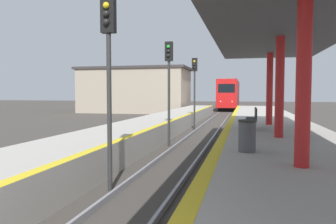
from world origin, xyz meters
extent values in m
cube|color=black|center=(0.00, 52.01, 0.28)|extent=(2.35, 17.00, 0.55)
cube|color=maroon|center=(0.00, 52.01, 2.49)|extent=(2.76, 18.89, 3.88)
cube|color=red|center=(0.00, 42.64, 2.49)|extent=(2.70, 0.16, 3.80)
cube|color=black|center=(0.00, 42.58, 3.17)|extent=(2.21, 0.06, 1.16)
cube|color=slate|center=(0.00, 52.01, 4.55)|extent=(2.35, 17.95, 0.24)
sphere|color=white|center=(-0.76, 42.58, 1.42)|extent=(0.18, 0.18, 0.18)
sphere|color=white|center=(0.76, 42.58, 1.42)|extent=(0.18, 0.18, 0.18)
cylinder|color=#2D2D2D|center=(-0.99, 6.38, 2.02)|extent=(0.12, 0.12, 4.04)
cube|color=black|center=(-0.99, 6.38, 4.49)|extent=(0.36, 0.20, 0.90)
sphere|color=yellow|center=(-0.99, 6.24, 4.69)|extent=(0.16, 0.16, 0.16)
sphere|color=black|center=(-0.99, 6.24, 4.49)|extent=(0.16, 0.16, 0.16)
sphere|color=black|center=(-0.99, 6.24, 4.29)|extent=(0.16, 0.16, 0.16)
cylinder|color=#2D2D2D|center=(-1.13, 13.72, 2.02)|extent=(0.12, 0.12, 4.04)
cube|color=black|center=(-1.13, 13.72, 4.49)|extent=(0.36, 0.20, 0.90)
sphere|color=green|center=(-1.13, 13.59, 4.69)|extent=(0.16, 0.16, 0.16)
sphere|color=black|center=(-1.13, 13.59, 4.49)|extent=(0.16, 0.16, 0.16)
sphere|color=black|center=(-1.13, 13.59, 4.29)|extent=(0.16, 0.16, 0.16)
cylinder|color=#2D2D2D|center=(-1.01, 21.06, 2.02)|extent=(0.12, 0.12, 4.04)
cube|color=black|center=(-1.01, 21.06, 4.49)|extent=(0.36, 0.20, 0.90)
sphere|color=yellow|center=(-1.01, 20.93, 4.69)|extent=(0.16, 0.16, 0.16)
sphere|color=black|center=(-1.01, 20.93, 4.49)|extent=(0.16, 0.16, 0.16)
sphere|color=black|center=(-1.01, 20.93, 4.29)|extent=(0.16, 0.16, 0.16)
cylinder|color=red|center=(3.55, 5.84, 2.73)|extent=(0.31, 0.31, 3.50)
cylinder|color=red|center=(3.55, 10.60, 2.73)|extent=(0.31, 0.31, 3.50)
cylinder|color=red|center=(3.55, 15.35, 2.73)|extent=(0.31, 0.31, 3.50)
cube|color=#3F3F44|center=(3.55, 8.22, 4.59)|extent=(4.62, 19.02, 0.20)
cylinder|color=#4C4C51|center=(2.45, 7.41, 1.37)|extent=(0.45, 0.45, 0.78)
cylinder|color=#262626|center=(2.45, 7.41, 1.79)|extent=(0.47, 0.47, 0.06)
cube|color=#28282D|center=(2.65, 12.95, 1.42)|extent=(0.44, 1.54, 0.08)
cube|color=#28282D|center=(2.84, 12.95, 1.68)|extent=(0.06, 1.54, 0.44)
cube|color=#262628|center=(2.65, 12.33, 1.18)|extent=(0.35, 0.08, 0.40)
cube|color=#262628|center=(2.65, 13.56, 1.18)|extent=(0.35, 0.08, 0.40)
cube|color=tan|center=(-11.70, 39.71, 2.77)|extent=(13.62, 7.05, 5.54)
cube|color=#383333|center=(-11.70, 39.71, 5.69)|extent=(14.30, 7.40, 0.30)
camera|label=1|loc=(2.38, -1.39, 2.53)|focal=35.00mm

